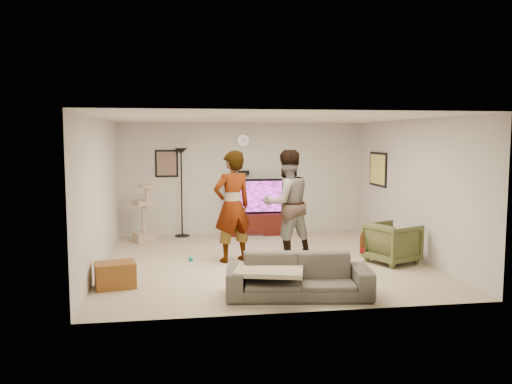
{
  "coord_description": "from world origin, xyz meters",
  "views": [
    {
      "loc": [
        -1.52,
        -8.9,
        2.17
      ],
      "look_at": [
        -0.1,
        0.2,
        1.21
      ],
      "focal_mm": 36.61,
      "sensor_mm": 36.0,
      "label": 1
    }
  ],
  "objects": [
    {
      "name": "toy_ball",
      "position": [
        -1.27,
        0.18,
        0.04
      ],
      "size": [
        0.09,
        0.09,
        0.09
      ],
      "primitive_type": "sphere",
      "color": "#0F8F8F",
      "rests_on": "floor"
    },
    {
      "name": "console_box",
      "position": [
        0.14,
        2.11,
        0.04
      ],
      "size": [
        0.4,
        0.3,
        0.07
      ],
      "primitive_type": "cube",
      "color": "#BABABE",
      "rests_on": "floor"
    },
    {
      "name": "wall_right",
      "position": [
        2.75,
        0.0,
        1.25
      ],
      "size": [
        0.04,
        5.5,
        2.5
      ],
      "primitive_type": "cube",
      "color": "beige",
      "rests_on": "floor"
    },
    {
      "name": "wall_front",
      "position": [
        0.0,
        -2.75,
        1.25
      ],
      "size": [
        5.5,
        0.04,
        2.5
      ],
      "primitive_type": "cube",
      "color": "beige",
      "rests_on": "floor"
    },
    {
      "name": "side_table",
      "position": [
        -2.4,
        -1.28,
        0.19
      ],
      "size": [
        0.63,
        0.53,
        0.37
      ],
      "primitive_type": "cube",
      "rotation": [
        0.0,
        0.0,
        0.22
      ],
      "color": "brown",
      "rests_on": "floor"
    },
    {
      "name": "person_left",
      "position": [
        -0.54,
        0.06,
        0.97
      ],
      "size": [
        0.83,
        0.7,
        1.95
      ],
      "primitive_type": "imported",
      "rotation": [
        0.0,
        0.0,
        3.53
      ],
      "color": "gray",
      "rests_on": "floor"
    },
    {
      "name": "tv",
      "position": [
        0.23,
        2.5,
        0.87
      ],
      "size": [
        1.3,
        0.08,
        0.77
      ],
      "primitive_type": "cube",
      "color": "black",
      "rests_on": "tv_stand"
    },
    {
      "name": "tv_screen",
      "position": [
        0.23,
        2.46,
        0.87
      ],
      "size": [
        1.2,
        0.01,
        0.68
      ],
      "primitive_type": "cube",
      "color": "#E224DE",
      "rests_on": "tv"
    },
    {
      "name": "throw_blanket",
      "position": [
        -0.28,
        -2.12,
        0.39
      ],
      "size": [
        1.05,
        0.91,
        0.06
      ],
      "primitive_type": "cube",
      "rotation": [
        0.0,
        0.0,
        -0.27
      ],
      "color": "#C9B68F",
      "rests_on": "sofa"
    },
    {
      "name": "person_right",
      "position": [
        0.48,
        0.31,
        0.98
      ],
      "size": [
        1.12,
        0.98,
        1.95
      ],
      "primitive_type": "imported",
      "rotation": [
        0.0,
        0.0,
        3.43
      ],
      "color": "teal",
      "rests_on": "floor"
    },
    {
      "name": "wall_speaker",
      "position": [
        0.0,
        2.69,
        1.38
      ],
      "size": [
        0.25,
        0.1,
        0.1
      ],
      "primitive_type": "cube",
      "color": "black",
      "rests_on": "wall_back"
    },
    {
      "name": "beer_bottle",
      "position": [
        1.02,
        -2.12,
        0.7
      ],
      "size": [
        0.06,
        0.06,
        0.25
      ],
      "primitive_type": "cylinder",
      "color": "#57290B",
      "rests_on": "sofa"
    },
    {
      "name": "picture_back",
      "position": [
        -1.7,
        2.73,
        1.6
      ],
      "size": [
        0.42,
        0.03,
        0.52
      ],
      "primitive_type": "cube",
      "color": "brown",
      "rests_on": "wall_back"
    },
    {
      "name": "armchair",
      "position": [
        2.18,
        -0.49,
        0.35
      ],
      "size": [
        1.01,
        1.0,
        0.7
      ],
      "primitive_type": "imported",
      "rotation": [
        0.0,
        0.0,
        1.98
      ],
      "color": "#484C27",
      "rests_on": "floor"
    },
    {
      "name": "floor_lamp",
      "position": [
        -1.38,
        2.55,
        0.97
      ],
      "size": [
        0.32,
        0.32,
        1.94
      ],
      "primitive_type": "cylinder",
      "color": "black",
      "rests_on": "floor"
    },
    {
      "name": "wall_clock",
      "position": [
        0.0,
        2.72,
        2.1
      ],
      "size": [
        0.26,
        0.04,
        0.26
      ],
      "primitive_type": "cylinder",
      "rotation": [
        1.57,
        0.0,
        0.0
      ],
      "color": "silver",
      "rests_on": "wall_back"
    },
    {
      "name": "wall_left",
      "position": [
        -2.75,
        0.0,
        1.25
      ],
      "size": [
        0.04,
        5.5,
        2.5
      ],
      "primitive_type": "cube",
      "color": "beige",
      "rests_on": "floor"
    },
    {
      "name": "wall_back",
      "position": [
        0.0,
        2.75,
        1.25
      ],
      "size": [
        5.5,
        0.04,
        2.5
      ],
      "primitive_type": "cube",
      "color": "beige",
      "rests_on": "floor"
    },
    {
      "name": "tv_stand",
      "position": [
        0.23,
        2.5,
        0.24
      ],
      "size": [
        1.15,
        0.45,
        0.48
      ],
      "primitive_type": "cube",
      "color": "#3E0F0B",
      "rests_on": "floor"
    },
    {
      "name": "ceiling",
      "position": [
        0.0,
        0.0,
        2.51
      ],
      "size": [
        5.5,
        5.5,
        0.02
      ],
      "primitive_type": "cube",
      "color": "white",
      "rests_on": "wall_back"
    },
    {
      "name": "picture_right",
      "position": [
        2.73,
        1.6,
        1.5
      ],
      "size": [
        0.03,
        0.78,
        0.62
      ],
      "primitive_type": "cube",
      "color": "#EEDB63",
      "rests_on": "wall_right"
    },
    {
      "name": "sofa",
      "position": [
        0.12,
        -2.12,
        0.29
      ],
      "size": [
        2.05,
        1.03,
        0.57
      ],
      "primitive_type": "imported",
      "rotation": [
        0.0,
        0.0,
        -0.14
      ],
      "color": "#4E4A3F",
      "rests_on": "floor"
    },
    {
      "name": "cat_tree",
      "position": [
        -2.17,
        2.06,
        0.61
      ],
      "size": [
        0.51,
        0.51,
        1.21
      ],
      "primitive_type": "cube",
      "rotation": [
        0.0,
        0.0,
        0.42
      ],
      "color": "tan",
      "rests_on": "floor"
    },
    {
      "name": "floor",
      "position": [
        0.0,
        0.0,
        -0.01
      ],
      "size": [
        5.5,
        5.5,
        0.02
      ],
      "primitive_type": "cube",
      "color": "#C5BA95",
      "rests_on": "ground"
    }
  ]
}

